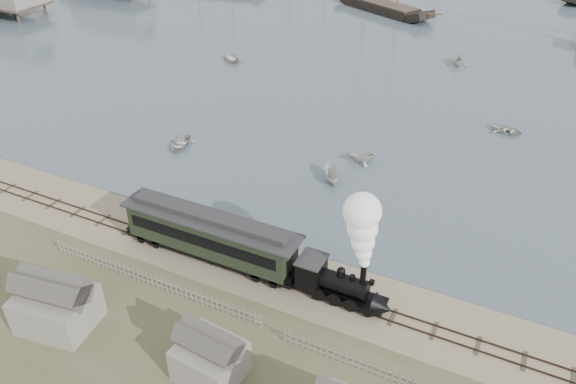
% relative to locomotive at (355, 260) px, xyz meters
% --- Properties ---
extents(ground, '(600.00, 600.00, 0.00)m').
position_rel_locomotive_xyz_m(ground, '(-7.78, 2.00, -4.20)').
color(ground, tan).
rests_on(ground, ground).
extents(rail_track, '(120.00, 1.80, 0.16)m').
position_rel_locomotive_xyz_m(rail_track, '(-7.78, 0.00, -4.16)').
color(rail_track, '#31221B').
rests_on(rail_track, ground).
extents(picket_fence_west, '(19.00, 0.10, 1.20)m').
position_rel_locomotive_xyz_m(picket_fence_west, '(-14.28, -5.00, -4.20)').
color(picket_fence_west, gray).
rests_on(picket_fence_west, ground).
extents(picket_fence_east, '(15.00, 0.10, 1.20)m').
position_rel_locomotive_xyz_m(picket_fence_east, '(4.72, -5.50, -4.20)').
color(picket_fence_east, gray).
rests_on(picket_fence_east, ground).
extents(shed_left, '(5.00, 4.00, 4.10)m').
position_rel_locomotive_xyz_m(shed_left, '(-17.78, -11.00, -4.20)').
color(shed_left, gray).
rests_on(shed_left, ground).
extents(shed_mid, '(4.00, 3.50, 3.60)m').
position_rel_locomotive_xyz_m(shed_mid, '(-5.78, -10.00, -4.20)').
color(shed_mid, gray).
rests_on(shed_mid, ground).
extents(locomotive, '(7.29, 2.72, 9.09)m').
position_rel_locomotive_xyz_m(locomotive, '(0.00, 0.00, 0.00)').
color(locomotive, black).
rests_on(locomotive, ground).
extents(passenger_coach, '(15.43, 2.97, 3.75)m').
position_rel_locomotive_xyz_m(passenger_coach, '(-12.14, -0.00, -1.85)').
color(passenger_coach, black).
rests_on(passenger_coach, ground).
extents(beached_dinghy, '(2.85, 3.98, 0.82)m').
position_rel_locomotive_xyz_m(beached_dinghy, '(-8.24, 2.84, -3.79)').
color(beached_dinghy, beige).
rests_on(beached_dinghy, ground).
extents(rowboat_0, '(4.39, 3.61, 0.79)m').
position_rel_locomotive_xyz_m(rowboat_0, '(-25.63, 14.50, -3.74)').
color(rowboat_0, beige).
rests_on(rowboat_0, harbor_water).
extents(rowboat_1, '(3.83, 4.01, 1.64)m').
position_rel_locomotive_xyz_m(rowboat_1, '(-6.47, 20.27, -3.32)').
color(rowboat_1, beige).
rests_on(rowboat_1, harbor_water).
extents(rowboat_2, '(3.44, 2.87, 1.28)m').
position_rel_locomotive_xyz_m(rowboat_2, '(-7.98, 15.30, -3.50)').
color(rowboat_2, beige).
rests_on(rowboat_2, harbor_water).
extents(rowboat_3, '(3.22, 3.97, 0.72)m').
position_rel_locomotive_xyz_m(rowboat_3, '(6.20, 34.00, -3.78)').
color(rowboat_3, beige).
rests_on(rowboat_3, harbor_water).
extents(rowboat_6, '(4.47, 4.72, 0.80)m').
position_rel_locomotive_xyz_m(rowboat_6, '(-34.82, 40.68, -3.74)').
color(rowboat_6, beige).
rests_on(rowboat_6, harbor_water).
extents(rowboat_7, '(3.90, 3.53, 1.79)m').
position_rel_locomotive_xyz_m(rowboat_7, '(-3.66, 53.89, -3.24)').
color(rowboat_7, beige).
rests_on(rowboat_7, harbor_water).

